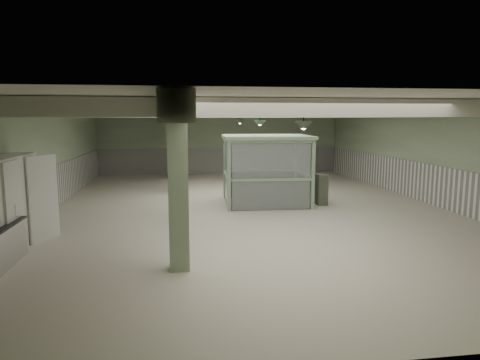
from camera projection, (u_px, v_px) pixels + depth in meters
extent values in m
plane|color=beige|center=(248.00, 208.00, 15.49)|extent=(20.00, 20.00, 0.00)
cube|color=silver|center=(249.00, 108.00, 14.97)|extent=(14.00, 20.00, 0.02)
cube|color=#9FB792|center=(220.00, 143.00, 25.02)|extent=(14.00, 0.02, 3.60)
cube|color=#9FB792|center=(377.00, 232.00, 5.44)|extent=(14.00, 0.02, 3.60)
cube|color=#9FB792|center=(41.00, 162.00, 14.23)|extent=(0.02, 20.00, 3.60)
cube|color=#9FB792|center=(430.00, 156.00, 16.23)|extent=(0.02, 20.00, 3.60)
cube|color=white|center=(44.00, 193.00, 14.38)|extent=(0.05, 19.90, 1.50)
cube|color=white|center=(428.00, 184.00, 16.38)|extent=(0.05, 19.90, 1.50)
cube|color=white|center=(221.00, 161.00, 25.15)|extent=(13.90, 0.05, 1.50)
cube|color=beige|center=(177.00, 114.00, 14.64)|extent=(0.45, 19.90, 0.40)
cube|color=beige|center=(317.00, 108.00, 7.65)|extent=(13.90, 0.35, 0.32)
cube|color=beige|center=(283.00, 110.00, 10.10)|extent=(13.90, 0.35, 0.32)
cube|color=beige|center=(263.00, 112.00, 12.55)|extent=(13.90, 0.35, 0.32)
cube|color=beige|center=(249.00, 113.00, 15.00)|extent=(13.90, 0.35, 0.32)
cube|color=beige|center=(238.00, 114.00, 17.45)|extent=(13.90, 0.35, 0.32)
cube|color=beige|center=(231.00, 114.00, 19.89)|extent=(13.90, 0.35, 0.32)
cube|color=beige|center=(225.00, 115.00, 22.34)|extent=(13.90, 0.35, 0.32)
cube|color=#96AB8A|center=(178.00, 187.00, 9.00)|extent=(0.42, 0.42, 3.60)
cube|color=#96AB8A|center=(178.00, 163.00, 13.89)|extent=(0.42, 0.42, 3.60)
cube|color=#96AB8A|center=(177.00, 151.00, 18.79)|extent=(0.42, 0.42, 3.60)
cube|color=#96AB8A|center=(177.00, 145.00, 22.70)|extent=(0.42, 0.42, 3.60)
cone|color=#314233|center=(303.00, 126.00, 10.23)|extent=(0.44, 0.44, 0.22)
cone|color=#314233|center=(260.00, 123.00, 15.61)|extent=(0.44, 0.44, 0.22)
cone|color=#314233|center=(240.00, 122.00, 20.51)|extent=(0.44, 0.44, 0.22)
cube|color=silver|center=(7.00, 201.00, 10.44)|extent=(0.67, 2.67, 2.45)
cube|color=silver|center=(14.00, 206.00, 9.90)|extent=(0.06, 1.00, 2.35)
cube|color=silver|center=(37.00, 196.00, 11.22)|extent=(0.52, 0.92, 2.35)
cube|color=silver|center=(15.00, 206.00, 9.90)|extent=(0.02, 0.05, 0.30)
cube|color=silver|center=(33.00, 196.00, 11.10)|extent=(0.02, 0.05, 0.30)
cube|color=gray|center=(229.00, 176.00, 14.83)|extent=(0.13, 0.13, 2.48)
cube|color=gray|center=(225.00, 168.00, 17.28)|extent=(0.13, 0.13, 2.48)
cube|color=gray|center=(313.00, 175.00, 15.10)|extent=(0.13, 0.13, 2.48)
cube|color=gray|center=(297.00, 167.00, 17.55)|extent=(0.13, 0.13, 2.48)
cube|color=gray|center=(266.00, 137.00, 16.00)|extent=(3.37, 2.90, 0.12)
cube|color=silver|center=(271.00, 195.00, 15.07)|extent=(2.78, 0.21, 1.05)
cube|color=silver|center=(272.00, 160.00, 14.89)|extent=(2.78, 0.21, 1.22)
cube|color=silver|center=(261.00, 184.00, 17.51)|extent=(2.78, 0.21, 1.05)
cube|color=silver|center=(262.00, 154.00, 17.34)|extent=(2.78, 0.21, 1.22)
cube|color=silver|center=(227.00, 190.00, 16.15)|extent=(0.18, 2.28, 1.05)
cube|color=silver|center=(227.00, 157.00, 15.98)|extent=(0.18, 2.28, 1.22)
cube|color=silver|center=(304.00, 189.00, 16.42)|extent=(0.18, 2.28, 1.05)
cube|color=silver|center=(305.00, 157.00, 16.25)|extent=(0.18, 2.28, 1.22)
cube|color=#565B4C|center=(321.00, 189.00, 16.09)|extent=(0.39, 0.55, 1.15)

